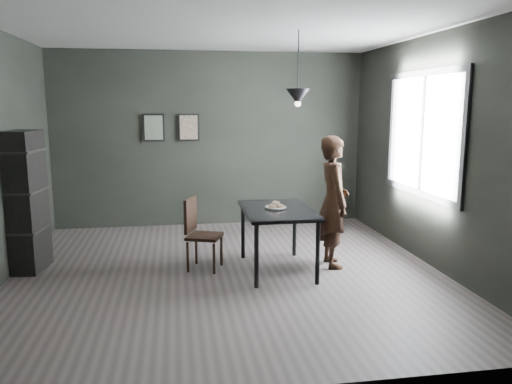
{
  "coord_description": "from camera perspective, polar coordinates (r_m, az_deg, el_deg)",
  "views": [
    {
      "loc": [
        -0.57,
        -5.63,
        1.96
      ],
      "look_at": [
        0.35,
        0.05,
        0.95
      ],
      "focal_mm": 35.0,
      "sensor_mm": 36.0,
      "label": 1
    }
  ],
  "objects": [
    {
      "name": "back_wall",
      "position": [
        8.16,
        -5.2,
        5.99
      ],
      "size": [
        5.0,
        0.1,
        2.8
      ],
      "primitive_type": "cube",
      "color": "black",
      "rests_on": "ground"
    },
    {
      "name": "shelf_unit",
      "position": [
        6.47,
        -24.74,
        -1.0
      ],
      "size": [
        0.38,
        0.59,
        1.66
      ],
      "primitive_type": "cube",
      "rotation": [
        0.0,
        0.0,
        -0.13
      ],
      "color": "black",
      "rests_on": "ground"
    },
    {
      "name": "donut_pile",
      "position": [
        5.89,
        2.29,
        -1.49
      ],
      "size": [
        0.18,
        0.13,
        0.08
      ],
      "rotation": [
        0.0,
        0.0,
        -0.0
      ],
      "color": "beige",
      "rests_on": "white_plate"
    },
    {
      "name": "woman",
      "position": [
        6.11,
        8.82,
        -1.1
      ],
      "size": [
        0.4,
        0.59,
        1.6
      ],
      "primitive_type": "imported",
      "rotation": [
        0.0,
        0.0,
        1.54
      ],
      "color": "black",
      "rests_on": "ground"
    },
    {
      "name": "ground",
      "position": [
        5.98,
        -3.28,
        -9.17
      ],
      "size": [
        5.0,
        5.0,
        0.0
      ],
      "primitive_type": "plane",
      "color": "#393331",
      "rests_on": "ground"
    },
    {
      "name": "window_assembly",
      "position": [
        6.58,
        18.47,
        6.32
      ],
      "size": [
        0.04,
        1.96,
        1.56
      ],
      "color": "white",
      "rests_on": "ground"
    },
    {
      "name": "cafe_table",
      "position": [
        5.89,
        2.48,
        -2.69
      ],
      "size": [
        0.8,
        1.2,
        0.75
      ],
      "color": "black",
      "rests_on": "ground"
    },
    {
      "name": "ceiling",
      "position": [
        5.72,
        -3.57,
        18.4
      ],
      "size": [
        5.0,
        5.0,
        0.02
      ],
      "color": "silver",
      "rests_on": "ground"
    },
    {
      "name": "wood_chair",
      "position": [
        6.03,
        -6.63,
        -4.18
      ],
      "size": [
        0.49,
        0.49,
        0.87
      ],
      "rotation": [
        0.0,
        0.0,
        -0.36
      ],
      "color": "black",
      "rests_on": "ground"
    },
    {
      "name": "pendant_lamp",
      "position": [
        5.9,
        4.81,
        10.81
      ],
      "size": [
        0.28,
        0.28,
        0.86
      ],
      "color": "black",
      "rests_on": "ground"
    },
    {
      "name": "white_plate",
      "position": [
        5.9,
        2.29,
        -1.83
      ],
      "size": [
        0.23,
        0.23,
        0.01
      ],
      "primitive_type": "cylinder",
      "color": "white",
      "rests_on": "cafe_table"
    },
    {
      "name": "framed_print_left",
      "position": [
        8.11,
        -11.61,
        7.22
      ],
      "size": [
        0.34,
        0.04,
        0.44
      ],
      "color": "black",
      "rests_on": "ground"
    },
    {
      "name": "framed_print_right",
      "position": [
        8.1,
        -7.7,
        7.33
      ],
      "size": [
        0.34,
        0.04,
        0.44
      ],
      "color": "black",
      "rests_on": "ground"
    }
  ]
}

